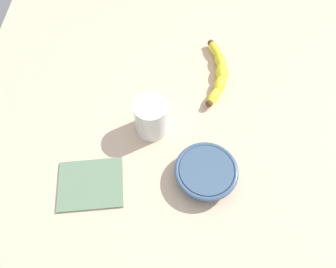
{
  "coord_description": "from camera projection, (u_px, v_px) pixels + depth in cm",
  "views": [
    {
      "loc": [
        3.4,
        46.52,
        78.05
      ],
      "look_at": [
        4.95,
        3.76,
        5.0
      ],
      "focal_mm": 35.75,
      "sensor_mm": 36.0,
      "label": 1
    }
  ],
  "objects": [
    {
      "name": "smoothie_glass",
      "position": [
        151.0,
        118.0,
        0.84
      ],
      "size": [
        8.42,
        8.42,
        10.27
      ],
      "color": "silver",
      "rests_on": "wooden_tabletop"
    },
    {
      "name": "ceramic_bowl",
      "position": [
        206.0,
        173.0,
        0.79
      ],
      "size": [
        15.02,
        15.02,
        4.28
      ],
      "color": "#3D5675",
      "rests_on": "wooden_tabletop"
    },
    {
      "name": "wooden_tabletop",
      "position": [
        187.0,
        129.0,
        0.89
      ],
      "size": [
        120.0,
        120.0,
        3.0
      ],
      "primitive_type": "cube",
      "color": "beige",
      "rests_on": "ground"
    },
    {
      "name": "folded_napkin",
      "position": [
        91.0,
        184.0,
        0.8
      ],
      "size": [
        16.8,
        14.5,
        0.6
      ],
      "primitive_type": "cube",
      "rotation": [
        0.0,
        0.0,
        0.13
      ],
      "color": "slate",
      "rests_on": "wooden_tabletop"
    },
    {
      "name": "banana",
      "position": [
        219.0,
        72.0,
        0.95
      ],
      "size": [
        7.19,
        24.46,
        3.58
      ],
      "rotation": [
        0.0,
        0.0,
        4.66
      ],
      "color": "yellow",
      "rests_on": "wooden_tabletop"
    }
  ]
}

